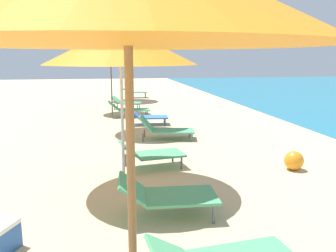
# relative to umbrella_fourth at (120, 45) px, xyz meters

# --- Properties ---
(umbrella_fourth) EXTENTS (2.47, 2.47, 2.75)m
(umbrella_fourth) POSITION_rel_umbrella_fourth_xyz_m (0.00, 0.00, 0.00)
(umbrella_fourth) COLOR silver
(umbrella_fourth) RESTS_ON ground
(lounger_fourth_shoreside) EXTENTS (1.35, 0.83, 0.57)m
(lounger_fourth_shoreside) POSITION_rel_umbrella_fourth_xyz_m (0.58, 0.94, -2.07)
(lounger_fourth_shoreside) COLOR #4CA572
(lounger_fourth_shoreside) RESTS_ON ground
(lounger_fourth_inland) EXTENTS (1.40, 0.76, 0.59)m
(lounger_fourth_inland) POSITION_rel_umbrella_fourth_xyz_m (0.54, -1.25, -2.06)
(lounger_fourth_inland) COLOR #4CA572
(lounger_fourth_inland) RESTS_ON ground
(umbrella_fifth) EXTENTS (2.26, 2.26, 2.59)m
(umbrella_fifth) POSITION_rel_umbrella_fourth_xyz_m (0.43, 4.52, -0.09)
(umbrella_fifth) COLOR silver
(umbrella_fifth) RESTS_ON ground
(lounger_fifth_shoreside) EXTENTS (1.33, 0.75, 0.59)m
(lounger_fifth_shoreside) POSITION_rel_umbrella_fourth_xyz_m (1.02, 5.56, -2.09)
(lounger_fifth_shoreside) COLOR blue
(lounger_fifth_shoreside) RESTS_ON ground
(lounger_fifth_inland) EXTENTS (1.55, 0.89, 0.64)m
(lounger_fifth_inland) POSITION_rel_umbrella_fourth_xyz_m (1.27, 3.39, -2.10)
(lounger_fifth_inland) COLOR #4CA572
(lounger_fifth_inland) RESTS_ON ground
(umbrella_sixth) EXTENTS (1.87, 1.87, 2.37)m
(umbrella_sixth) POSITION_rel_umbrella_fourth_xyz_m (-0.10, 8.15, -0.27)
(umbrella_sixth) COLOR #4C4C51
(umbrella_sixth) RESTS_ON ground
(lounger_sixth_shoreside) EXTENTS (1.35, 0.93, 0.53)m
(lounger_sixth_shoreside) POSITION_rel_umbrella_fourth_xyz_m (0.50, 9.25, -2.09)
(lounger_sixth_shoreside) COLOR #4CA572
(lounger_sixth_shoreside) RESTS_ON ground
(lounger_sixth_inland) EXTENTS (1.54, 0.64, 0.60)m
(lounger_sixth_inland) POSITION_rel_umbrella_fourth_xyz_m (0.48, 7.23, -2.09)
(lounger_sixth_inland) COLOR #4CA572
(lounger_sixth_inland) RESTS_ON ground
(umbrella_farthest) EXTENTS (2.30, 2.30, 2.99)m
(umbrella_farthest) POSITION_rel_umbrella_fourth_xyz_m (0.38, 12.24, 0.26)
(umbrella_farthest) COLOR #4C4C51
(umbrella_farthest) RESTS_ON ground
(lounger_farthest_shoreside) EXTENTS (1.40, 0.66, 0.57)m
(lounger_farthest_shoreside) POSITION_rel_umbrella_fourth_xyz_m (1.16, 13.43, -2.06)
(lounger_farthest_shoreside) COLOR #4CA572
(lounger_farthest_shoreside) RESTS_ON ground
(beach_ball) EXTENTS (0.38, 0.38, 0.38)m
(beach_ball) POSITION_rel_umbrella_fourth_xyz_m (3.36, 0.36, -2.19)
(beach_ball) COLOR orange
(beach_ball) RESTS_ON ground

